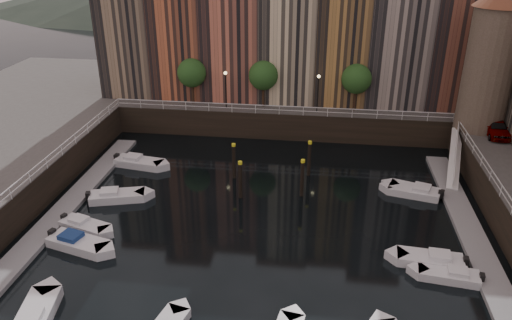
# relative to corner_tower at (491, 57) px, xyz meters

# --- Properties ---
(ground) EXTENTS (200.00, 200.00, 0.00)m
(ground) POSITION_rel_corner_tower_xyz_m (-20.00, -14.50, -10.19)
(ground) COLOR black
(ground) RESTS_ON ground
(quay_far) EXTENTS (80.00, 20.00, 3.00)m
(quay_far) POSITION_rel_corner_tower_xyz_m (-20.00, 11.50, -8.69)
(quay_far) COLOR black
(quay_far) RESTS_ON ground
(dock_left) EXTENTS (2.00, 28.00, 0.35)m
(dock_left) POSITION_rel_corner_tower_xyz_m (-36.20, -15.50, -10.02)
(dock_left) COLOR gray
(dock_left) RESTS_ON ground
(dock_right) EXTENTS (2.00, 28.00, 0.35)m
(dock_right) POSITION_rel_corner_tower_xyz_m (-3.80, -15.50, -10.02)
(dock_right) COLOR gray
(dock_right) RESTS_ON ground
(far_terrace) EXTENTS (48.70, 10.30, 17.50)m
(far_terrace) POSITION_rel_corner_tower_xyz_m (-16.69, 9.00, 0.76)
(far_terrace) COLOR #8B7258
(far_terrace) RESTS_ON quay_far
(corner_tower) EXTENTS (5.20, 5.20, 13.80)m
(corner_tower) POSITION_rel_corner_tower_xyz_m (0.00, 0.00, 0.00)
(corner_tower) COLOR #6B5B4C
(corner_tower) RESTS_ON quay_right
(promenade_trees) EXTENTS (21.20, 3.20, 5.20)m
(promenade_trees) POSITION_rel_corner_tower_xyz_m (-21.33, 3.70, -3.61)
(promenade_trees) COLOR black
(promenade_trees) RESTS_ON quay_far
(street_lamps) EXTENTS (10.36, 0.36, 4.18)m
(street_lamps) POSITION_rel_corner_tower_xyz_m (-21.00, 2.70, -4.30)
(street_lamps) COLOR black
(street_lamps) RESTS_ON quay_far
(railings) EXTENTS (36.08, 34.04, 0.52)m
(railings) POSITION_rel_corner_tower_xyz_m (-20.00, -9.62, -6.41)
(railings) COLOR white
(railings) RESTS_ON ground
(gangway) EXTENTS (2.78, 8.32, 3.73)m
(gangway) POSITION_rel_corner_tower_xyz_m (-2.90, -4.50, -8.28)
(gangway) COLOR white
(gangway) RESTS_ON ground
(mooring_pilings) EXTENTS (7.23, 5.47, 3.78)m
(mooring_pilings) POSITION_rel_corner_tower_xyz_m (-19.68, -9.25, -8.54)
(mooring_pilings) COLOR black
(mooring_pilings) RESTS_ON ground
(boat_left_1) EXTENTS (5.08, 2.95, 1.14)m
(boat_left_1) POSITION_rel_corner_tower_xyz_m (-32.75, -20.57, -9.81)
(boat_left_1) COLOR silver
(boat_left_1) RESTS_ON ground
(boat_left_2) EXTENTS (4.37, 2.70, 0.98)m
(boat_left_2) POSITION_rel_corner_tower_xyz_m (-33.35, -18.20, -9.86)
(boat_left_2) COLOR silver
(boat_left_2) RESTS_ON ground
(boat_left_3) EXTENTS (5.00, 2.96, 1.12)m
(boat_left_3) POSITION_rel_corner_tower_xyz_m (-32.64, -13.52, -9.82)
(boat_left_3) COLOR silver
(boat_left_3) RESTS_ON ground
(boat_left_4) EXTENTS (5.15, 2.55, 1.16)m
(boat_left_4) POSITION_rel_corner_tower_xyz_m (-33.05, -6.81, -9.80)
(boat_left_4) COLOR silver
(boat_left_4) RESTS_ON ground
(boat_right_1) EXTENTS (4.26, 2.00, 0.96)m
(boat_right_1) POSITION_rel_corner_tower_xyz_m (-6.51, -20.75, -9.87)
(boat_right_1) COLOR silver
(boat_right_1) RESTS_ON ground
(boat_right_2) EXTENTS (4.81, 2.11, 1.09)m
(boat_right_2) POSITION_rel_corner_tower_xyz_m (-7.44, -19.23, -9.83)
(boat_right_2) COLOR silver
(boat_right_2) RESTS_ON ground
(boat_right_3) EXTENTS (4.63, 2.59, 1.04)m
(boat_right_3) POSITION_rel_corner_tower_xyz_m (-7.12, -9.34, -9.85)
(boat_right_3) COLOR silver
(boat_right_3) RESTS_ON ground
(boat_right_4) EXTENTS (4.68, 3.02, 1.05)m
(boat_right_4) POSITION_rel_corner_tower_xyz_m (-6.94, -9.04, -9.84)
(boat_right_4) COLOR silver
(boat_right_4) RESTS_ON ground
(boat_near_0) EXTENTS (2.78, 5.34, 1.20)m
(boat_near_0) POSITION_rel_corner_tower_xyz_m (-31.76, -28.29, -9.79)
(boat_near_0) COLOR silver
(boat_near_0) RESTS_ON ground
(car_a) EXTENTS (1.97, 4.75, 1.61)m
(car_a) POSITION_rel_corner_tower_xyz_m (1.11, -1.83, -6.39)
(car_a) COLOR gray
(car_a) RESTS_ON quay_right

